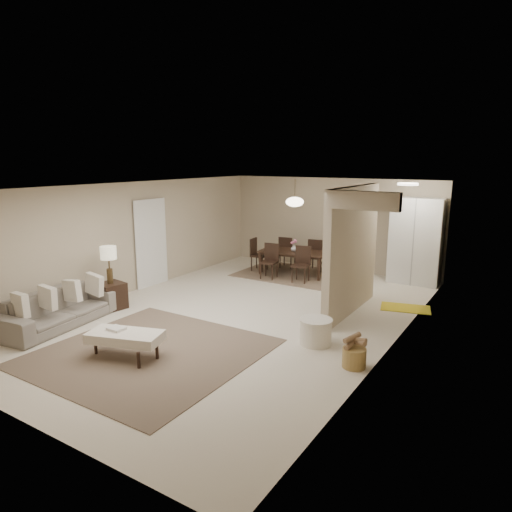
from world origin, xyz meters
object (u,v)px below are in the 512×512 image
Objects in this scene: sofa at (58,309)px; ottoman_bench at (125,337)px; pantry_cabinet at (416,241)px; round_pouf at (316,332)px; dining_table at (294,263)px; wicker_basket at (354,358)px; side_table at (111,296)px.

sofa reaches higher than ottoman_bench.
round_pouf is at bearing -95.38° from pantry_cabinet.
ottoman_bench is 3.04m from round_pouf.
dining_table is (-0.18, 5.95, -0.01)m from ottoman_bench.
dining_table is at bearing 121.98° from round_pouf.
sofa is 6.33× the size of wicker_basket.
dining_table reaches higher than side_table.
sofa is 4.69m from round_pouf.
wicker_basket is (3.11, 1.53, -0.18)m from ottoman_bench.
wicker_basket is at bearing 0.68° from side_table.
dining_table is (-3.30, 4.42, 0.17)m from wicker_basket.
dining_table is at bearing 126.74° from wicker_basket.
sofa is 4.04× the size of round_pouf.
side_table reaches higher than ottoman_bench.
pantry_cabinet is 0.95× the size of sofa.
wicker_basket is (5.15, 0.06, -0.12)m from side_table.
round_pouf is 0.31× the size of dining_table.
pantry_cabinet is at bearing 94.38° from wicker_basket.
dining_table is at bearing -26.42° from sofa.
round_pouf reaches higher than wicker_basket.
pantry_cabinet is at bearing -44.42° from sofa.
ottoman_bench is 2.30× the size of side_table.
pantry_cabinet reaches higher than sofa.
ottoman_bench is (-2.71, -6.76, -0.73)m from pantry_cabinet.
wicker_basket is (5.20, 1.23, -0.17)m from sofa.
sofa reaches higher than wicker_basket.
dining_table is (1.90, 5.65, -0.01)m from sofa.
wicker_basket is at bearing -84.46° from sofa.
round_pouf is (4.30, 0.55, -0.06)m from side_table.
dining_table is (-2.45, 3.93, 0.10)m from round_pouf.
pantry_cabinet is 8.08m from sofa.
dining_table is at bearing 67.53° from side_table.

